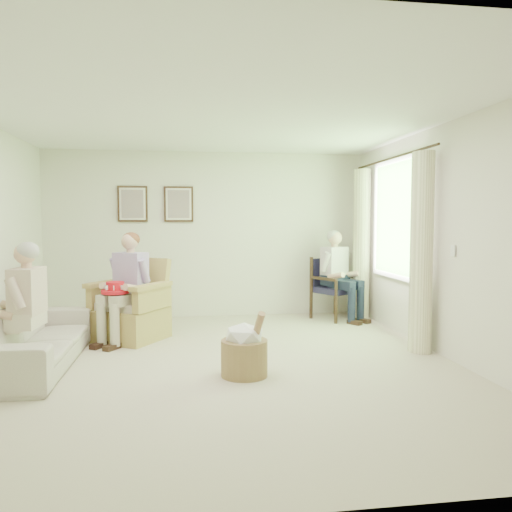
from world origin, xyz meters
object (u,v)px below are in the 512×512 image
person_sofa (22,301)px  red_hat (115,289)px  sofa (32,336)px  person_wicker (128,279)px  hatbox (245,349)px  wicker_armchair (130,314)px  person_dark (337,269)px  wood_armchair (334,285)px

person_sofa → red_hat: person_sofa is taller
sofa → person_wicker: bearing=-43.0°
hatbox → wicker_armchair: bearing=126.3°
sofa → red_hat: bearing=-43.6°
wicker_armchair → person_wicker: 0.48m
sofa → person_sofa: person_sofa is taller
person_sofa → hatbox: 2.24m
person_wicker → person_dark: (3.02, 0.99, -0.00)m
sofa → hatbox: 2.25m
person_wicker → red_hat: size_ratio=4.04×
wicker_armchair → person_sofa: size_ratio=0.80×
wood_armchair → person_sofa: size_ratio=0.73×
wicker_armchair → wood_armchair: bearing=51.0°
wood_armchair → person_sofa: 4.58m
person_wicker → person_dark: size_ratio=1.00×
person_wicker → red_hat: (-0.14, -0.17, -0.09)m
person_sofa → wicker_armchair: bearing=152.7°
red_hat → hatbox: size_ratio=0.50×
wicker_armchair → person_dark: person_dark is taller
wicker_armchair → person_sofa: 1.69m
person_wicker → red_hat: 0.24m
person_dark → red_hat: size_ratio=4.04×
wood_armchair → red_hat: bearing=172.0°
person_wicker → person_sofa: size_ratio=1.05×
wood_armchair → person_wicker: person_wicker is taller
wicker_armchair → person_sofa: bearing=-90.2°
wicker_armchair → person_wicker: person_wicker is taller
person_wicker → person_sofa: person_wicker is taller
wood_armchair → wicker_armchair: bearing=167.9°
wood_armchair → person_wicker: size_ratio=0.69×
wicker_armchair → person_dark: (3.02, 0.85, 0.46)m
red_hat → hatbox: (1.41, -1.43, -0.43)m
wood_armchair → person_dark: bearing=-120.5°
sofa → person_dark: (3.90, 1.93, 0.47)m
person_wicker → hatbox: size_ratio=2.00×
red_hat → sofa: bearing=-133.6°
wicker_armchair → person_wicker: (-0.00, -0.14, 0.46)m
wicker_armchair → red_hat: 0.49m
sofa → wood_armchair: bearing=-61.8°
wood_armchair → red_hat: wood_armchair is taller
person_wicker → hatbox: (1.27, -1.60, -0.52)m
person_sofa → hatbox: person_sofa is taller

